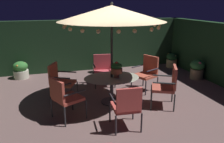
# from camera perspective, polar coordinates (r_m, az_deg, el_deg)

# --- Properties ---
(ground_plane) EXTENTS (8.01, 7.16, 0.02)m
(ground_plane) POSITION_cam_1_polar(r_m,az_deg,el_deg) (6.12, -0.34, -7.99)
(ground_plane) COLOR brown
(hedge_backdrop_rear) EXTENTS (8.01, 0.30, 1.94)m
(hedge_backdrop_rear) POSITION_cam_1_polar(r_m,az_deg,el_deg) (9.04, -6.47, 6.55)
(hedge_backdrop_rear) COLOR #192F1B
(hedge_backdrop_rear) RESTS_ON ground_plane
(patio_dining_table) EXTENTS (1.45, 1.12, 0.70)m
(patio_dining_table) POSITION_cam_1_polar(r_m,az_deg,el_deg) (5.98, -0.07, -2.72)
(patio_dining_table) COLOR #2C2A31
(patio_dining_table) RESTS_ON ground_plane
(patio_umbrella) EXTENTS (2.62, 2.62, 2.57)m
(patio_umbrella) POSITION_cam_1_polar(r_m,az_deg,el_deg) (5.65, -0.08, 14.22)
(patio_umbrella) COLOR #2E2F2D
(patio_umbrella) RESTS_ON ground_plane
(centerpiece_planter) EXTENTS (0.30, 0.30, 0.42)m
(centerpiece_planter) POSITION_cam_1_polar(r_m,az_deg,el_deg) (5.83, 1.16, 0.71)
(centerpiece_planter) COLOR #AB6249
(centerpiece_planter) RESTS_ON patio_dining_table
(patio_chair_north) EXTENTS (0.76, 0.77, 1.03)m
(patio_chair_north) POSITION_cam_1_polar(r_m,az_deg,el_deg) (6.95, 8.74, 0.10)
(patio_chair_north) COLOR #2F2C35
(patio_chair_north) RESTS_ON ground_plane
(patio_chair_northeast) EXTENTS (0.69, 0.63, 0.97)m
(patio_chair_northeast) POSITION_cam_1_polar(r_m,az_deg,el_deg) (7.31, -2.16, 0.83)
(patio_chair_northeast) COLOR #2B2E2D
(patio_chair_northeast) RESTS_ON ground_plane
(patio_chair_east) EXTENTS (0.79, 0.77, 0.99)m
(patio_chair_east) POSITION_cam_1_polar(r_m,az_deg,el_deg) (6.33, -12.87, -1.94)
(patio_chair_east) COLOR #313031
(patio_chair_east) RESTS_ON ground_plane
(patio_chair_southeast) EXTENTS (0.79, 0.80, 0.98)m
(patio_chair_southeast) POSITION_cam_1_polar(r_m,az_deg,el_deg) (5.21, -11.81, -5.87)
(patio_chair_southeast) COLOR #2A2A2E
(patio_chair_southeast) RESTS_ON ground_plane
(patio_chair_south) EXTENTS (0.61, 0.64, 0.98)m
(patio_chair_south) POSITION_cam_1_polar(r_m,az_deg,el_deg) (4.71, 3.66, -8.22)
(patio_chair_south) COLOR #2E292E
(patio_chair_south) RESTS_ON ground_plane
(patio_chair_southwest) EXTENTS (0.79, 0.81, 1.05)m
(patio_chair_southwest) POSITION_cam_1_polar(r_m,az_deg,el_deg) (5.91, 13.64, -2.98)
(patio_chair_southwest) COLOR #2A2F30
(patio_chair_southwest) RESTS_ON ground_plane
(potted_plant_left_far) EXTENTS (0.44, 0.44, 0.59)m
(potted_plant_left_far) POSITION_cam_1_polar(r_m,az_deg,el_deg) (9.75, 14.64, 2.85)
(potted_plant_left_far) COLOR tan
(potted_plant_left_far) RESTS_ON ground_plane
(potted_plant_left_near) EXTENTS (0.51, 0.51, 0.60)m
(potted_plant_left_near) POSITION_cam_1_polar(r_m,az_deg,el_deg) (8.62, -21.72, 0.36)
(potted_plant_left_near) COLOR beige
(potted_plant_left_near) RESTS_ON ground_plane
(potted_plant_back_left) EXTENTS (0.40, 0.40, 0.52)m
(potted_plant_back_left) POSITION_cam_1_polar(r_m,az_deg,el_deg) (8.71, -3.46, 1.45)
(potted_plant_back_left) COLOR beige
(potted_plant_back_left) RESTS_ON ground_plane
(potted_plant_back_center) EXTENTS (0.49, 0.49, 0.66)m
(potted_plant_back_center) POSITION_cam_1_polar(r_m,az_deg,el_deg) (8.46, 20.39, 0.60)
(potted_plant_back_center) COLOR #817352
(potted_plant_back_center) RESTS_ON ground_plane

